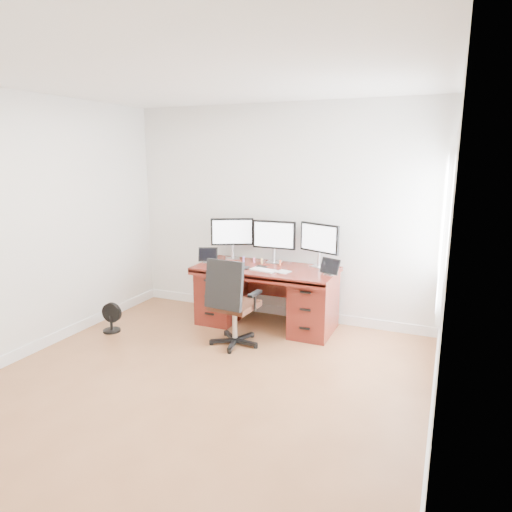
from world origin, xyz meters
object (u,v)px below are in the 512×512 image
at_px(office_chair, 232,317).
at_px(desk, 267,294).
at_px(keyboard, 263,270).
at_px(monitor_center, 274,236).
at_px(floor_fan, 111,318).

bearing_deg(office_chair, desk, 86.35).
bearing_deg(office_chair, keyboard, 79.73).
relative_size(office_chair, keyboard, 3.24).
xyz_separation_m(desk, office_chair, (-0.11, -0.72, -0.07)).
bearing_deg(monitor_center, office_chair, -99.19).
relative_size(office_chair, floor_fan, 2.83).
relative_size(floor_fan, monitor_center, 0.64).
bearing_deg(desk, monitor_center, 89.98).
bearing_deg(keyboard, floor_fan, -144.29).
distance_m(floor_fan, keyboard, 1.91).
distance_m(desk, office_chair, 0.74).
xyz_separation_m(office_chair, floor_fan, (-1.51, -0.21, -0.16)).
distance_m(desk, floor_fan, 1.89).
xyz_separation_m(office_chair, monitor_center, (0.11, 0.96, 0.76)).
bearing_deg(monitor_center, desk, -92.51).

